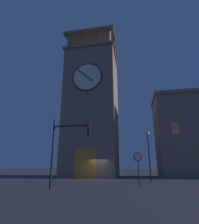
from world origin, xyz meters
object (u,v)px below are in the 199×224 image
at_px(clocktower, 92,110).
at_px(no_horn_sign, 138,159).
at_px(street_lamp, 149,146).
at_px(traffic_signal_near, 65,142).

xyz_separation_m(clocktower, no_horn_sign, (-7.04, 13.14, -8.95)).
distance_m(clocktower, street_lamp, 14.15).
bearing_deg(street_lamp, clocktower, -46.14).
xyz_separation_m(traffic_signal_near, no_horn_sign, (-5.51, -3.09, -1.23)).
bearing_deg(street_lamp, traffic_signal_near, 47.76).
height_order(clocktower, traffic_signal_near, clocktower).
bearing_deg(clocktower, street_lamp, 133.86).
relative_size(traffic_signal_near, street_lamp, 0.97).
bearing_deg(no_horn_sign, clocktower, -61.82).
bearing_deg(no_horn_sign, traffic_signal_near, 29.29).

